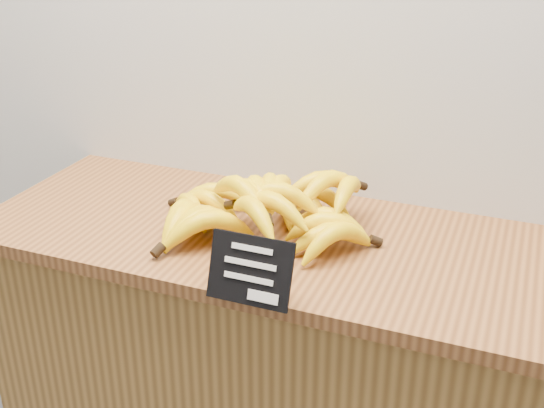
{
  "coord_description": "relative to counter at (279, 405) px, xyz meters",
  "views": [
    {
      "loc": [
        0.51,
        1.52,
        1.61
      ],
      "look_at": [
        0.04,
        2.7,
        1.02
      ],
      "focal_mm": 45.0,
      "sensor_mm": 36.0,
      "label": 1
    }
  ],
  "objects": [
    {
      "name": "counter",
      "position": [
        0.0,
        0.0,
        0.0
      ],
      "size": [
        1.28,
        0.5,
        0.9
      ],
      "primitive_type": "cube",
      "color": "olive",
      "rests_on": "ground"
    },
    {
      "name": "banana_pile",
      "position": [
        -0.02,
        -0.0,
        0.54
      ],
      "size": [
        0.52,
        0.43,
        0.13
      ],
      "color": "yellow",
      "rests_on": "counter_top"
    },
    {
      "name": "counter_top",
      "position": [
        0.0,
        0.0,
        0.47
      ],
      "size": [
        1.34,
        0.54,
        0.03
      ],
      "primitive_type": "cube",
      "color": "brown",
      "rests_on": "counter"
    },
    {
      "name": "chalkboard_sign",
      "position": [
        0.04,
        -0.27,
        0.54
      ],
      "size": [
        0.16,
        0.05,
        0.12
      ],
      "primitive_type": "cube",
      "rotation": [
        -0.35,
        0.0,
        0.0
      ],
      "color": "black",
      "rests_on": "counter_top"
    }
  ]
}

